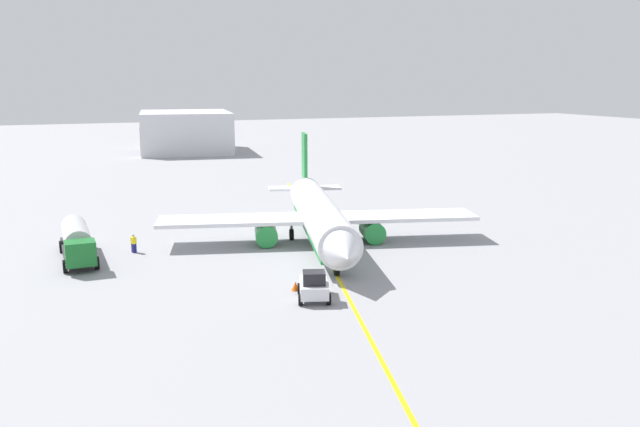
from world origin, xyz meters
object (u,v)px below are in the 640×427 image
Objects in this scene: airplane at (319,216)px; pushback_tug at (314,286)px; fuel_tanker at (77,240)px; refueling_worker at (134,244)px; safety_cone_nose at (295,286)px.

pushback_tug is at bearing -22.64° from airplane.
airplane reaches higher than fuel_tanker.
pushback_tug is (17.93, 15.54, -0.73)m from fuel_tanker.
fuel_tanker is at bearing -139.07° from pushback_tug.
pushback_tug is at bearing 40.93° from fuel_tanker.
airplane reaches higher than refueling_worker.
fuel_tanker reaches higher than pushback_tug.
airplane is 48.08× the size of safety_cone_nose.
pushback_tug is 5.83× the size of safety_cone_nose.
safety_cone_nose is at bearing -167.61° from pushback_tug.
airplane is 19.51× the size of refueling_worker.
fuel_tanker is 23.74m from pushback_tug.
airplane is at bearing 81.25° from refueling_worker.
airplane is at bearing 157.36° from pushback_tug.
fuel_tanker reaches higher than refueling_worker.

